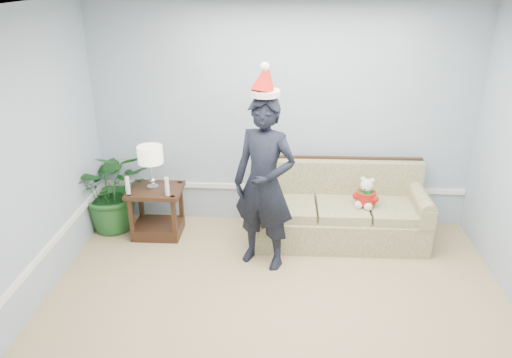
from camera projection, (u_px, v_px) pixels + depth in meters
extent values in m
cube|color=white|center=(280.00, 13.00, 3.02)|extent=(4.50, 5.00, 0.02)
cube|color=#9CAFC7|center=(282.00, 117.00, 5.86)|extent=(4.50, 0.02, 2.70)
cube|color=white|center=(281.00, 187.00, 6.19)|extent=(4.48, 0.03, 0.06)
cube|color=#465528|center=(340.00, 225.00, 5.84)|extent=(1.93, 0.85, 0.36)
cube|color=#465528|center=(290.00, 207.00, 5.74)|extent=(0.57, 0.66, 0.11)
cube|color=#465528|center=(342.00, 209.00, 5.71)|extent=(0.57, 0.66, 0.11)
cube|color=#465528|center=(394.00, 210.00, 5.67)|extent=(0.57, 0.66, 0.11)
cube|color=#465528|center=(340.00, 181.00, 5.96)|extent=(1.92, 0.21, 0.51)
cube|color=black|center=(341.00, 159.00, 5.91)|extent=(1.92, 0.08, 0.05)
cube|color=#465528|center=(266.00, 201.00, 5.78)|extent=(0.18, 0.82, 0.22)
cube|color=#465528|center=(419.00, 205.00, 5.68)|extent=(0.18, 0.82, 0.22)
cube|color=#391F14|center=(155.00, 190.00, 5.81)|extent=(0.62, 0.52, 0.05)
cube|color=#391F14|center=(159.00, 228.00, 6.00)|extent=(0.56, 0.46, 0.14)
cube|color=#391F14|center=(132.00, 219.00, 5.74)|extent=(0.05, 0.05, 0.60)
cube|color=#391F14|center=(174.00, 220.00, 5.72)|extent=(0.05, 0.05, 0.60)
cube|color=#391F14|center=(141.00, 204.00, 6.11)|extent=(0.05, 0.05, 0.60)
cube|color=#391F14|center=(181.00, 205.00, 6.08)|extent=(0.05, 0.05, 0.60)
cylinder|color=silver|center=(153.00, 187.00, 5.81)|extent=(0.13, 0.13, 0.03)
sphere|color=silver|center=(153.00, 181.00, 5.78)|extent=(0.08, 0.08, 0.08)
cylinder|color=silver|center=(152.00, 171.00, 5.73)|extent=(0.02, 0.02, 0.29)
cylinder|color=beige|center=(150.00, 155.00, 5.65)|extent=(0.29, 0.29, 0.20)
cylinder|color=silver|center=(128.00, 189.00, 5.64)|extent=(0.05, 0.05, 0.12)
cylinder|color=white|center=(127.00, 181.00, 5.59)|extent=(0.05, 0.05, 0.10)
cylinder|color=silver|center=(167.00, 190.00, 5.61)|extent=(0.05, 0.05, 0.12)
cylinder|color=white|center=(167.00, 182.00, 5.57)|extent=(0.05, 0.05, 0.10)
imported|color=#1F5524|center=(113.00, 189.00, 5.97)|extent=(1.04, 0.93, 1.05)
imported|color=black|center=(264.00, 184.00, 5.10)|extent=(0.79, 0.67, 1.85)
cylinder|color=silver|center=(265.00, 93.00, 4.73)|extent=(0.40, 0.40, 0.06)
cone|color=red|center=(265.00, 77.00, 4.69)|extent=(0.37, 0.39, 0.34)
sphere|color=silver|center=(265.00, 67.00, 4.56)|extent=(0.09, 0.09, 0.09)
sphere|color=silver|center=(366.00, 197.00, 5.62)|extent=(0.20, 0.20, 0.20)
cylinder|color=red|center=(366.00, 197.00, 5.62)|extent=(0.28, 0.28, 0.14)
cylinder|color=#0E5F1D|center=(366.00, 191.00, 5.59)|extent=(0.19, 0.19, 0.03)
sphere|color=silver|center=(361.00, 206.00, 5.56)|extent=(0.09, 0.09, 0.09)
sphere|color=silver|center=(371.00, 206.00, 5.55)|extent=(0.09, 0.09, 0.09)
sphere|color=silver|center=(367.00, 185.00, 5.55)|extent=(0.14, 0.14, 0.14)
sphere|color=black|center=(368.00, 190.00, 5.48)|extent=(0.02, 0.02, 0.02)
sphere|color=silver|center=(363.00, 180.00, 5.54)|extent=(0.06, 0.06, 0.06)
sphere|color=silver|center=(372.00, 180.00, 5.53)|extent=(0.06, 0.06, 0.06)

